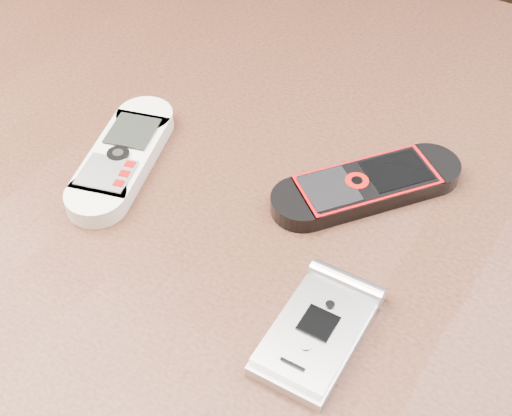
% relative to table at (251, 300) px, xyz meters
% --- Properties ---
extents(table, '(1.20, 0.80, 0.75)m').
position_rel_table_xyz_m(table, '(0.00, 0.00, 0.00)').
color(table, black).
rests_on(table, ground).
extents(nokia_white, '(0.09, 0.15, 0.02)m').
position_rel_table_xyz_m(nokia_white, '(-0.12, -0.01, 0.11)').
color(nokia_white, white).
rests_on(nokia_white, table).
extents(nokia_black_red, '(0.13, 0.15, 0.02)m').
position_rel_table_xyz_m(nokia_black_red, '(0.06, 0.07, 0.11)').
color(nokia_black_red, black).
rests_on(nokia_black_red, table).
extents(motorola_razr, '(0.06, 0.10, 0.02)m').
position_rel_table_xyz_m(motorola_razr, '(0.09, -0.07, 0.11)').
color(motorola_razr, silver).
rests_on(motorola_razr, table).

